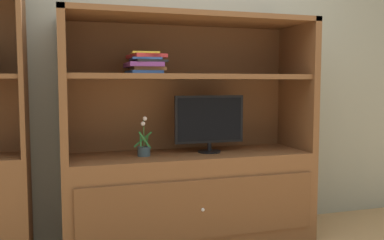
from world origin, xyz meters
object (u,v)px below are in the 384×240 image
at_px(media_console, 190,175).
at_px(potted_plant, 144,148).
at_px(magazine_stack, 145,64).
at_px(tv_monitor, 209,122).

relative_size(media_console, potted_plant, 6.44).
bearing_deg(magazine_stack, media_console, 0.84).
relative_size(tv_monitor, potted_plant, 1.88).
bearing_deg(tv_monitor, potted_plant, -178.24).
distance_m(tv_monitor, potted_plant, 0.53).
relative_size(potted_plant, magazine_stack, 0.82).
xyz_separation_m(tv_monitor, potted_plant, (-0.50, -0.02, -0.17)).
bearing_deg(media_console, magazine_stack, -179.16).
height_order(tv_monitor, magazine_stack, magazine_stack).
bearing_deg(magazine_stack, tv_monitor, -0.55).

